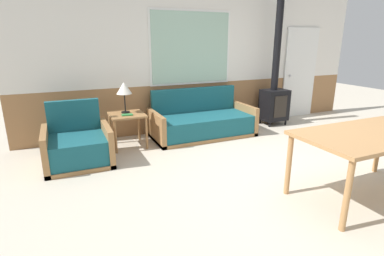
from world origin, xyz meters
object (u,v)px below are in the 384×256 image
at_px(wood_stove, 275,93).
at_px(table_lamp, 124,89).
at_px(armchair, 78,146).
at_px(side_table, 127,119).
at_px(dining_table, 371,139).
at_px(couch, 202,123).

bearing_deg(wood_stove, table_lamp, -178.96).
bearing_deg(armchair, wood_stove, -4.65).
bearing_deg(side_table, table_lamp, 91.07).
distance_m(armchair, dining_table, 3.79).
bearing_deg(side_table, couch, 1.34).
distance_m(couch, side_table, 1.42).
height_order(side_table, dining_table, dining_table).
bearing_deg(dining_table, couch, 104.25).
relative_size(armchair, side_table, 1.62).
bearing_deg(wood_stove, side_table, -177.16).
xyz_separation_m(couch, table_lamp, (-1.40, 0.07, 0.72)).
bearing_deg(wood_stove, armchair, -171.74).
distance_m(couch, armchair, 2.27).
bearing_deg(dining_table, side_table, 127.31).
relative_size(armchair, wood_stove, 0.36).
height_order(armchair, side_table, armchair).
xyz_separation_m(couch, armchair, (-2.22, -0.45, 0.00)).
bearing_deg(couch, dining_table, -75.75).
relative_size(armchair, table_lamp, 1.78).
relative_size(table_lamp, wood_stove, 0.20).
xyz_separation_m(armchair, wood_stove, (3.97, 0.58, 0.43)).
distance_m(dining_table, wood_stove, 3.10).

